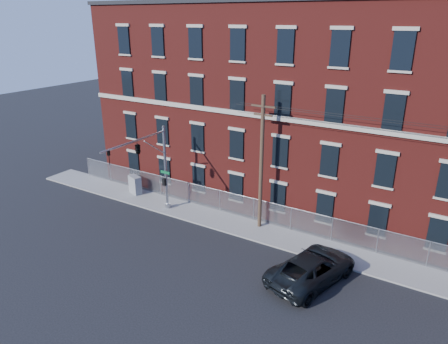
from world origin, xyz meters
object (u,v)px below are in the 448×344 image
utility_pole_near (261,161)px  utility_cabinet (135,185)px  traffic_signal_mast (145,155)px  pickup_truck (312,268)px

utility_pole_near → utility_cabinet: utility_pole_near is taller
traffic_signal_mast → utility_pole_near: 8.70m
utility_cabinet → utility_pole_near: bearing=19.7°
traffic_signal_mast → pickup_truck: (13.74, -0.95, -4.51)m
utility_pole_near → utility_cabinet: size_ratio=6.19×
pickup_truck → utility_cabinet: size_ratio=3.92×
traffic_signal_mast → utility_pole_near: (8.00, 3.42, -0.05)m
utility_cabinet → pickup_truck: bearing=5.9°
pickup_truck → utility_cabinet: bearing=3.3°
traffic_signal_mast → pickup_truck: bearing=-3.9°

